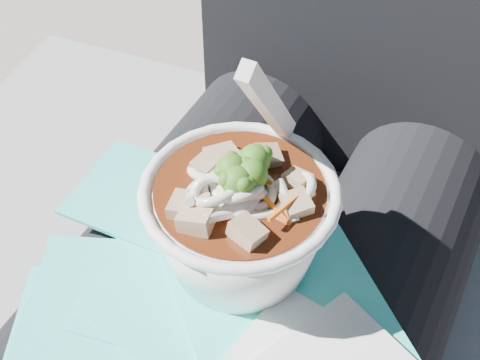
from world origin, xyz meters
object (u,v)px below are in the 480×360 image
at_px(lap, 247,308).
at_px(person_body, 290,220).
at_px(udon_bowl, 240,215).
at_px(plastic_bag, 188,297).
at_px(stone_ledge, 294,344).

height_order(lap, person_body, person_body).
distance_m(lap, udon_bowl, 0.14).
distance_m(plastic_bag, udon_bowl, 0.08).
relative_size(person_body, plastic_bag, 2.87).
bearing_deg(person_body, stone_ledge, 90.00).
xyz_separation_m(person_body, plastic_bag, (-0.02, -0.15, 0.06)).
bearing_deg(udon_bowl, person_body, 89.57).
bearing_deg(udon_bowl, stone_ledge, 89.72).
height_order(stone_ledge, plastic_bag, plastic_bag).
relative_size(plastic_bag, udon_bowl, 1.77).
bearing_deg(person_body, lap, -90.00).
bearing_deg(plastic_bag, udon_bowl, 66.12).
distance_m(person_body, plastic_bag, 0.16).
bearing_deg(stone_ledge, udon_bowl, -90.28).
distance_m(stone_ledge, person_body, 0.33).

